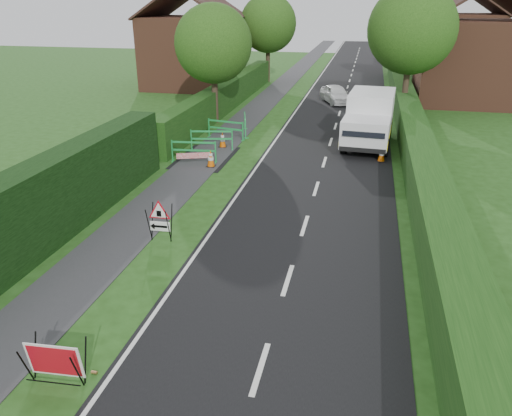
{
  "coord_description": "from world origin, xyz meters",
  "views": [
    {
      "loc": [
        4.14,
        -10.33,
        6.94
      ],
      "look_at": [
        1.21,
        2.95,
        1.17
      ],
      "focal_mm": 35.0,
      "sensor_mm": 36.0,
      "label": 1
    }
  ],
  "objects_px": {
    "red_rect_sign": "(55,361)",
    "works_van": "(369,118)",
    "triangle_sign": "(158,218)",
    "hatchback_car": "(336,94)"
  },
  "relations": [
    {
      "from": "triangle_sign",
      "to": "hatchback_car",
      "type": "bearing_deg",
      "value": 78.8
    },
    {
      "from": "triangle_sign",
      "to": "hatchback_car",
      "type": "xyz_separation_m",
      "value": [
        3.68,
        23.09,
        -0.17
      ]
    },
    {
      "from": "red_rect_sign",
      "to": "triangle_sign",
      "type": "bearing_deg",
      "value": 90.35
    },
    {
      "from": "red_rect_sign",
      "to": "works_van",
      "type": "distance_m",
      "value": 19.61
    },
    {
      "from": "red_rect_sign",
      "to": "triangle_sign",
      "type": "height_order",
      "value": "triangle_sign"
    },
    {
      "from": "red_rect_sign",
      "to": "hatchback_car",
      "type": "height_order",
      "value": "hatchback_car"
    },
    {
      "from": "red_rect_sign",
      "to": "works_van",
      "type": "height_order",
      "value": "works_van"
    },
    {
      "from": "red_rect_sign",
      "to": "hatchback_car",
      "type": "relative_size",
      "value": 0.31
    },
    {
      "from": "red_rect_sign",
      "to": "triangle_sign",
      "type": "xyz_separation_m",
      "value": [
        -0.45,
        6.17,
        0.26
      ]
    },
    {
      "from": "triangle_sign",
      "to": "works_van",
      "type": "bearing_deg",
      "value": 62.22
    }
  ]
}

